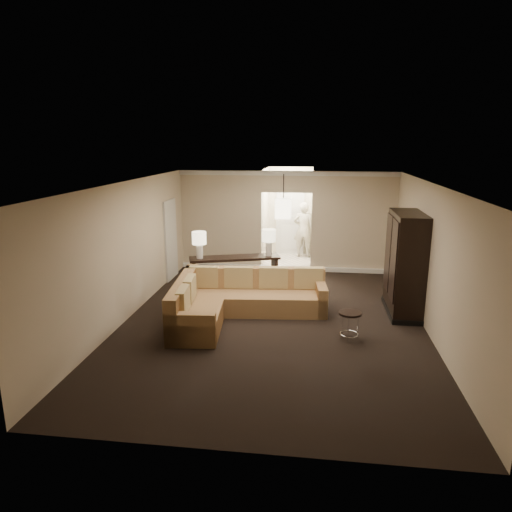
# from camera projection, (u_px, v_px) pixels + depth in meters

# --- Properties ---
(ground) EXTENTS (8.00, 8.00, 0.00)m
(ground) POSITION_uv_depth(u_px,v_px,m) (272.00, 323.00, 9.24)
(ground) COLOR black
(ground) RESTS_ON ground
(wall_back) EXTENTS (6.00, 0.04, 2.80)m
(wall_back) POSITION_uv_depth(u_px,v_px,m) (286.00, 221.00, 12.74)
(wall_back) COLOR #C5B695
(wall_back) RESTS_ON ground
(wall_front) EXTENTS (6.00, 0.04, 2.80)m
(wall_front) POSITION_uv_depth(u_px,v_px,m) (240.00, 343.00, 5.05)
(wall_front) COLOR #C5B695
(wall_front) RESTS_ON ground
(wall_left) EXTENTS (0.04, 8.00, 2.80)m
(wall_left) POSITION_uv_depth(u_px,v_px,m) (126.00, 251.00, 9.27)
(wall_left) COLOR #C5B695
(wall_left) RESTS_ON ground
(wall_right) EXTENTS (0.04, 8.00, 2.80)m
(wall_right) POSITION_uv_depth(u_px,v_px,m) (433.00, 261.00, 8.52)
(wall_right) COLOR #C5B695
(wall_right) RESTS_ON ground
(ceiling) EXTENTS (6.00, 8.00, 0.02)m
(ceiling) POSITION_uv_depth(u_px,v_px,m) (274.00, 184.00, 8.55)
(ceiling) COLOR silver
(ceiling) RESTS_ON wall_back
(crown_molding) EXTENTS (6.00, 0.10, 0.12)m
(crown_molding) POSITION_uv_depth(u_px,v_px,m) (287.00, 173.00, 12.37)
(crown_molding) COLOR silver
(crown_molding) RESTS_ON wall_back
(baseboard) EXTENTS (6.00, 0.10, 0.12)m
(baseboard) POSITION_uv_depth(u_px,v_px,m) (285.00, 268.00, 13.02)
(baseboard) COLOR silver
(baseboard) RESTS_ON ground
(side_door) EXTENTS (0.05, 0.90, 2.10)m
(side_door) POSITION_uv_depth(u_px,v_px,m) (171.00, 240.00, 12.04)
(side_door) COLOR silver
(side_door) RESTS_ON ground
(foyer) EXTENTS (1.44, 2.02, 2.80)m
(foyer) POSITION_uv_depth(u_px,v_px,m) (289.00, 217.00, 14.06)
(foyer) COLOR white
(foyer) RESTS_ON ground
(sectional_sofa) EXTENTS (3.13, 2.61, 0.92)m
(sectional_sofa) POSITION_uv_depth(u_px,v_px,m) (236.00, 300.00, 9.47)
(sectional_sofa) COLOR brown
(sectional_sofa) RESTS_ON ground
(coffee_table) EXTENTS (1.06, 1.06, 0.44)m
(coffee_table) POSITION_uv_depth(u_px,v_px,m) (226.00, 294.00, 10.29)
(coffee_table) COLOR beige
(coffee_table) RESTS_ON ground
(console_table) EXTENTS (2.24, 1.13, 0.85)m
(console_table) POSITION_uv_depth(u_px,v_px,m) (235.00, 270.00, 11.18)
(console_table) COLOR black
(console_table) RESTS_ON ground
(armoire) EXTENTS (0.64, 1.50, 2.16)m
(armoire) POSITION_uv_depth(u_px,v_px,m) (405.00, 266.00, 9.56)
(armoire) COLOR black
(armoire) RESTS_ON ground
(drink_table) EXTENTS (0.42, 0.42, 0.53)m
(drink_table) POSITION_uv_depth(u_px,v_px,m) (350.00, 320.00, 8.40)
(drink_table) COLOR black
(drink_table) RESTS_ON ground
(table_lamp_left) EXTENTS (0.34, 0.34, 0.65)m
(table_lamp_left) POSITION_uv_depth(u_px,v_px,m) (199.00, 241.00, 10.84)
(table_lamp_left) COLOR silver
(table_lamp_left) RESTS_ON console_table
(table_lamp_right) EXTENTS (0.34, 0.34, 0.65)m
(table_lamp_right) POSITION_uv_depth(u_px,v_px,m) (269.00, 238.00, 11.13)
(table_lamp_right) COLOR silver
(table_lamp_right) RESTS_ON console_table
(pendant_light) EXTENTS (0.38, 0.38, 1.09)m
(pendant_light) POSITION_uv_depth(u_px,v_px,m) (283.00, 208.00, 11.36)
(pendant_light) COLOR black
(pendant_light) RESTS_ON ceiling
(person) EXTENTS (0.75, 0.54, 1.94)m
(person) POSITION_uv_depth(u_px,v_px,m) (304.00, 227.00, 14.33)
(person) COLOR beige
(person) RESTS_ON ground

